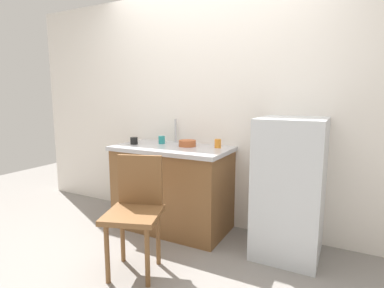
{
  "coord_description": "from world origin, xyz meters",
  "views": [
    {
      "loc": [
        1.28,
        -1.91,
        1.35
      ],
      "look_at": [
        -0.02,
        0.6,
        0.9
      ],
      "focal_mm": 28.3,
      "sensor_mm": 36.0,
      "label": 1
    }
  ],
  "objects_px": {
    "chair": "(136,208)",
    "cup_orange": "(218,144)",
    "cup_teal": "(162,140)",
    "cup_black": "(134,141)",
    "terracotta_bowl": "(187,143)",
    "refrigerator": "(290,187)"
  },
  "relations": [
    {
      "from": "refrigerator",
      "to": "chair",
      "type": "bearing_deg",
      "value": -141.26
    },
    {
      "from": "terracotta_bowl",
      "to": "cup_black",
      "type": "bearing_deg",
      "value": -166.26
    },
    {
      "from": "refrigerator",
      "to": "chair",
      "type": "xyz_separation_m",
      "value": [
        -1.0,
        -0.8,
        -0.09
      ]
    },
    {
      "from": "cup_teal",
      "to": "cup_black",
      "type": "height_order",
      "value": "cup_teal"
    },
    {
      "from": "refrigerator",
      "to": "cup_teal",
      "type": "height_order",
      "value": "refrigerator"
    },
    {
      "from": "cup_orange",
      "to": "cup_teal",
      "type": "xyz_separation_m",
      "value": [
        -0.63,
        -0.03,
        -0.0
      ]
    },
    {
      "from": "refrigerator",
      "to": "cup_black",
      "type": "xyz_separation_m",
      "value": [
        -1.58,
        -0.07,
        0.3
      ]
    },
    {
      "from": "refrigerator",
      "to": "cup_orange",
      "type": "xyz_separation_m",
      "value": [
        -0.71,
        0.13,
        0.31
      ]
    },
    {
      "from": "refrigerator",
      "to": "chair",
      "type": "height_order",
      "value": "refrigerator"
    },
    {
      "from": "chair",
      "to": "cup_orange",
      "type": "xyz_separation_m",
      "value": [
        0.29,
        0.93,
        0.4
      ]
    },
    {
      "from": "chair",
      "to": "cup_black",
      "type": "bearing_deg",
      "value": 109.24
    },
    {
      "from": "refrigerator",
      "to": "cup_orange",
      "type": "distance_m",
      "value": 0.79
    },
    {
      "from": "terracotta_bowl",
      "to": "cup_teal",
      "type": "bearing_deg",
      "value": 175.08
    },
    {
      "from": "chair",
      "to": "terracotta_bowl",
      "type": "height_order",
      "value": "terracotta_bowl"
    },
    {
      "from": "cup_teal",
      "to": "cup_black",
      "type": "bearing_deg",
      "value": -145.18
    },
    {
      "from": "refrigerator",
      "to": "cup_teal",
      "type": "relative_size",
      "value": 14.44
    },
    {
      "from": "chair",
      "to": "cup_teal",
      "type": "bearing_deg",
      "value": 91.77
    },
    {
      "from": "refrigerator",
      "to": "terracotta_bowl",
      "type": "bearing_deg",
      "value": 176.09
    },
    {
      "from": "chair",
      "to": "cup_teal",
      "type": "distance_m",
      "value": 1.04
    },
    {
      "from": "cup_orange",
      "to": "cup_teal",
      "type": "height_order",
      "value": "cup_orange"
    },
    {
      "from": "refrigerator",
      "to": "cup_orange",
      "type": "bearing_deg",
      "value": 170.04
    },
    {
      "from": "chair",
      "to": "cup_orange",
      "type": "bearing_deg",
      "value": 53.61
    }
  ]
}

